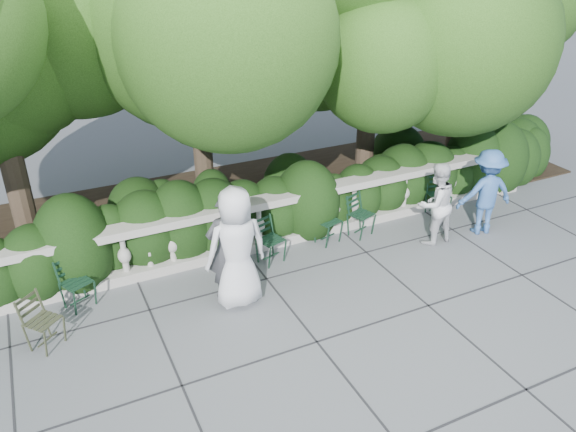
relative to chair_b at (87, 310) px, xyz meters
name	(u,v)px	position (x,y,z in m)	size (l,w,h in m)	color
ground	(315,296)	(3.38, -1.24, 0.00)	(90.00, 90.00, 0.00)	#52555A
balustrade	(269,223)	(3.38, 0.56, 0.49)	(12.00, 0.44, 1.00)	#9E998E
shrub_hedge	(246,219)	(3.38, 1.76, 0.00)	(15.00, 2.60, 1.70)	black
tree_canopy	(269,11)	(4.07, 1.95, 3.96)	(15.04, 6.52, 6.78)	#3F3023
chair_b	(87,310)	(0.00, 0.00, 0.00)	(0.44, 0.48, 0.84)	black
chair_c	(333,245)	(4.46, 0.07, 0.00)	(0.44, 0.48, 0.84)	black
chair_d	(276,265)	(3.22, -0.11, 0.00)	(0.44, 0.48, 0.84)	black
chair_e	(439,217)	(6.99, 0.08, 0.00)	(0.44, 0.48, 0.84)	black
chair_f	(366,237)	(5.18, 0.04, 0.00)	(0.44, 0.48, 0.84)	black
chair_weathered	(57,349)	(-0.52, -0.76, 0.00)	(0.44, 0.48, 0.84)	black
person_businessman	(237,248)	(2.24, -0.83, 0.99)	(0.97, 0.63, 1.98)	silver
person_woman_grey	(227,248)	(2.15, -0.63, 0.90)	(0.65, 0.43, 1.79)	#38383C
person_casual_man	(435,204)	(6.21, -0.62, 0.79)	(0.77, 0.60, 1.58)	silver
person_older_blue	(486,192)	(7.31, -0.72, 0.85)	(1.09, 0.63, 1.69)	#345D9C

